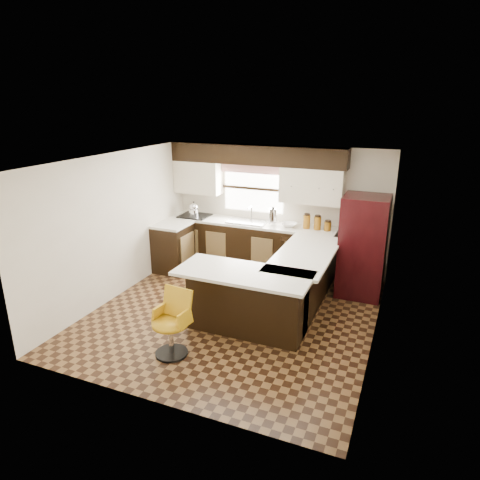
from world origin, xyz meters
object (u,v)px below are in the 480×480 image
at_px(peninsula_return, 247,302).
at_px(refrigerator, 363,246).
at_px(bar_chair, 170,324).
at_px(peninsula_long, 301,282).

bearing_deg(peninsula_return, refrigerator, 54.51).
height_order(refrigerator, bar_chair, refrigerator).
bearing_deg(peninsula_long, peninsula_return, -118.30).
xyz_separation_m(peninsula_return, refrigerator, (1.34, 1.87, 0.41)).
height_order(peninsula_long, bar_chair, peninsula_long).
bearing_deg(peninsula_long, refrigerator, 47.93).
relative_size(peninsula_long, refrigerator, 1.13).
relative_size(peninsula_long, bar_chair, 2.21).
relative_size(peninsula_return, refrigerator, 0.96).
bearing_deg(refrigerator, peninsula_return, -125.49).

